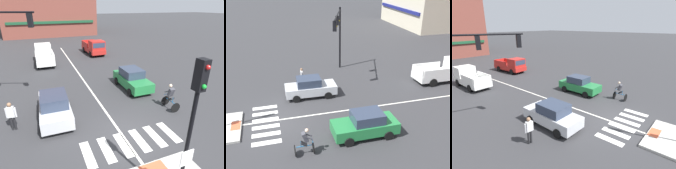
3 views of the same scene
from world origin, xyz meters
TOP-DOWN VIEW (x-y plane):
  - ground_plane at (0.00, 0.00)m, footprint 300.00×300.00m
  - tactile_pad_front at (0.00, -2.44)m, footprint 1.10×0.60m
  - crosswalk_stripe_a at (-2.25, -0.53)m, footprint 0.44×1.80m
  - crosswalk_stripe_b at (-1.35, -0.53)m, footprint 0.44×1.80m
  - crosswalk_stripe_c at (-0.45, -0.53)m, footprint 0.44×1.80m
  - crosswalk_stripe_d at (0.45, -0.53)m, footprint 0.44×1.80m
  - crosswalk_stripe_e at (1.35, -0.53)m, footprint 0.44×1.80m
  - crosswalk_stripe_f at (2.25, -0.53)m, footprint 0.44×1.80m
  - lane_centre_line at (-0.20, 10.00)m, footprint 0.14×28.00m
  - traffic_light_mast at (-7.33, 6.71)m, footprint 5.68×2.23m
  - car_green_eastbound_mid at (3.11, 5.51)m, footprint 1.86×4.11m
  - car_silver_westbound_near at (-3.26, 3.17)m, footprint 1.92×4.14m
  - pickup_truck_white_westbound_distant at (-3.09, 15.87)m, footprint 2.07×5.10m
  - cyclist at (3.91, 1.60)m, footprint 0.67×1.09m
  - pedestrian_at_curb_left at (-5.52, 2.83)m, footprint 0.54×0.28m

SIDE VIEW (x-z plane):
  - ground_plane at x=0.00m, z-range 0.00..0.00m
  - crosswalk_stripe_a at x=-2.25m, z-range 0.00..0.01m
  - crosswalk_stripe_b at x=-1.35m, z-range 0.00..0.01m
  - crosswalk_stripe_c at x=-0.45m, z-range 0.00..0.01m
  - crosswalk_stripe_d at x=0.45m, z-range 0.00..0.01m
  - crosswalk_stripe_e at x=1.35m, z-range 0.00..0.01m
  - crosswalk_stripe_f at x=2.25m, z-range 0.00..0.01m
  - lane_centre_line at x=-0.20m, z-range 0.00..0.01m
  - tactile_pad_front at x=0.00m, z-range 0.15..0.16m
  - car_green_eastbound_mid at x=3.11m, z-range -0.01..1.63m
  - car_silver_westbound_near at x=-3.26m, z-range -0.01..1.63m
  - cyclist at x=3.91m, z-range 0.03..1.71m
  - pickup_truck_white_westbound_distant at x=-3.09m, z-range -0.06..2.02m
  - pedestrian_at_curb_left at x=-5.52m, z-range 0.15..1.82m
  - traffic_light_mast at x=-7.33m, z-range 1.28..7.50m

